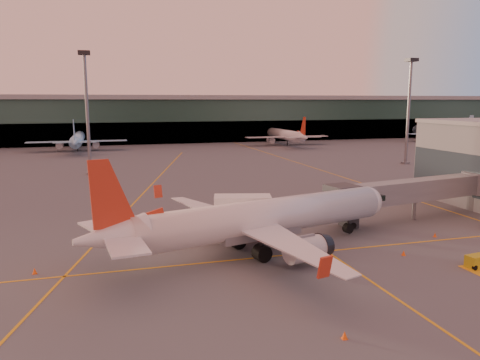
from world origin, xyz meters
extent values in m
plane|color=#4C4F54|center=(0.00, 0.00, 0.00)|extent=(600.00, 600.00, 0.00)
cube|color=orange|center=(0.00, 5.00, 0.01)|extent=(80.00, 0.25, 0.01)
cube|color=orange|center=(-10.00, 45.00, 0.01)|extent=(31.30, 115.98, 0.01)
cube|color=orange|center=(30.00, 70.00, 0.01)|extent=(0.25, 160.00, 0.01)
cube|color=orange|center=(5.00, -8.00, 0.01)|extent=(0.25, 30.00, 0.01)
cube|color=#19382D|center=(0.00, 142.00, 8.00)|extent=(400.00, 18.00, 16.00)
cube|color=gray|center=(0.00, 142.00, 16.80)|extent=(400.00, 20.00, 1.60)
cube|color=black|center=(0.00, 133.50, 4.00)|extent=(400.00, 1.00, 8.00)
cube|color=#2D3D47|center=(33.05, 18.00, 5.00)|extent=(0.30, 21.60, 6.00)
cylinder|color=slate|center=(-20.00, 66.00, 12.50)|extent=(0.70, 0.70, 25.00)
cube|color=black|center=(-20.00, 66.00, 25.20)|extent=(2.40, 2.40, 0.80)
cube|color=slate|center=(-20.00, 66.00, 0.25)|extent=(1.60, 1.60, 0.50)
cylinder|color=slate|center=(55.00, 62.00, 12.50)|extent=(0.70, 0.70, 25.00)
cube|color=black|center=(55.00, 62.00, 25.20)|extent=(2.40, 2.40, 0.80)
cube|color=slate|center=(55.00, 62.00, 0.25)|extent=(1.60, 1.60, 0.50)
cylinder|color=silver|center=(-1.04, 6.79, 3.68)|extent=(28.63, 10.81, 3.68)
sphere|color=silver|center=(12.81, 10.42, 3.68)|extent=(3.60, 3.60, 3.60)
cube|color=black|center=(13.82, 10.68, 4.13)|extent=(2.20, 2.73, 0.64)
cone|color=silver|center=(-16.58, 2.72, 3.95)|extent=(6.96, 4.97, 3.49)
cube|color=silver|center=(-15.44, -0.23, 4.04)|extent=(3.64, 6.24, 0.18)
cylinder|color=silver|center=(1.05, 1.57, 1.65)|extent=(4.32, 3.28, 2.39)
cylinder|color=black|center=(-2.46, 3.95, 0.83)|extent=(1.93, 1.66, 1.65)
cylinder|color=black|center=(-2.46, 3.95, 1.33)|extent=(0.33, 0.33, 1.01)
cube|color=silver|center=(-17.03, 5.85, 4.04)|extent=(5.03, 6.62, 0.18)
cylinder|color=silver|center=(-1.78, 12.37, 1.65)|extent=(4.32, 3.28, 2.39)
cylinder|color=black|center=(-3.67, 8.57, 0.83)|extent=(1.93, 1.66, 1.65)
cylinder|color=black|center=(-3.67, 8.57, 1.33)|extent=(0.33, 0.33, 1.01)
cube|color=slate|center=(-2.05, 6.53, 2.48)|extent=(9.53, 5.14, 1.47)
cylinder|color=black|center=(10.11, 9.71, 0.83)|extent=(1.31, 1.00, 1.16)
cube|color=slate|center=(22.02, 13.80, 3.98)|extent=(24.43, 6.96, 2.70)
cube|color=#2D3035|center=(10.54, 12.19, 3.98)|extent=(3.96, 3.96, 3.00)
cube|color=#2D3035|center=(12.04, 13.09, 1.20)|extent=(1.60, 2.40, 2.40)
cylinder|color=black|center=(12.04, 11.99, 0.40)|extent=(0.80, 0.40, 0.80)
cylinder|color=black|center=(12.04, 14.19, 0.40)|extent=(0.80, 0.40, 0.80)
cylinder|color=slate|center=(22.02, 13.80, 1.34)|extent=(0.50, 0.50, 2.68)
cylinder|color=slate|center=(34.00, 16.00, 3.98)|extent=(4.40, 4.40, 3.00)
cylinder|color=slate|center=(34.00, 16.00, 1.34)|extent=(2.40, 2.40, 2.68)
cube|color=red|center=(-1.77, 11.80, 0.83)|extent=(4.07, 3.44, 1.65)
cube|color=silver|center=(-2.09, 11.88, 3.41)|extent=(6.87, 4.25, 3.08)
cylinder|color=black|center=(-4.02, 11.01, 0.50)|extent=(1.06, 0.62, 0.99)
cylinder|color=black|center=(-0.18, 10.03, 0.50)|extent=(1.06, 0.62, 0.99)
cube|color=gold|center=(16.42, -3.30, 0.59)|extent=(2.10, 1.41, 1.19)
cylinder|color=black|center=(15.69, -3.88, 0.25)|extent=(0.52, 0.30, 0.49)
cone|color=#FD5A0D|center=(19.38, 6.23, 0.25)|extent=(0.40, 0.40, 0.51)
cube|color=#FD5A0D|center=(19.38, 6.23, 0.01)|extent=(0.34, 0.34, 0.03)
cone|color=#FD5A0D|center=(-23.35, 6.45, 0.28)|extent=(0.44, 0.44, 0.56)
cube|color=#FD5A0D|center=(-23.35, 6.45, 0.01)|extent=(0.38, 0.38, 0.03)
cone|color=#FD5A0D|center=(-2.08, -11.92, 0.27)|extent=(0.43, 0.43, 0.54)
cube|color=#FD5A0D|center=(-2.08, -11.92, 0.01)|extent=(0.37, 0.37, 0.03)
cone|color=#FD5A0D|center=(-3.62, 24.73, 0.26)|extent=(0.40, 0.40, 0.52)
cube|color=#FD5A0D|center=(-3.62, 24.73, 0.01)|extent=(0.35, 0.35, 0.03)
cone|color=#FD5A0D|center=(11.94, 1.60, 0.26)|extent=(0.41, 0.41, 0.52)
cube|color=#FD5A0D|center=(11.94, 1.60, 0.01)|extent=(0.36, 0.36, 0.03)
camera|label=1|loc=(-16.63, -37.50, 15.48)|focal=35.00mm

